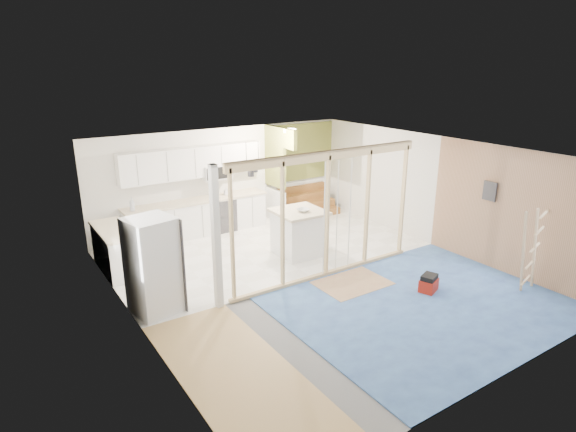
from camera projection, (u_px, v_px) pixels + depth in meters
room at (315, 218)px, 9.31m from camera, size 7.01×8.01×2.61m
floor_overlays at (315, 277)px, 9.80m from camera, size 7.00×8.00×0.03m
stud_frame at (305, 206)px, 9.10m from camera, size 4.66×0.14×2.60m
base_cabinets at (176, 226)px, 11.40m from camera, size 4.45×2.24×0.93m
upper_cabinets at (195, 163)px, 11.75m from camera, size 3.60×0.41×0.85m
green_partition at (296, 184)px, 13.40m from camera, size 2.25×1.51×2.60m
pot_rack at (253, 167)px, 10.44m from camera, size 0.52×0.52×0.72m
sheathing_panel at (516, 214)px, 9.55m from camera, size 0.02×4.00×2.60m
electrical_panel at (490, 191)px, 9.89m from camera, size 0.04×0.30×0.40m
ceiling_light at (290, 131)px, 12.05m from camera, size 0.32×0.32×0.08m
fridge at (154, 266)px, 8.19m from camera, size 0.88×0.86×1.73m
island at (299, 233)px, 10.81m from camera, size 1.10×1.10×1.04m
bowl at (303, 210)px, 10.56m from camera, size 0.32×0.32×0.07m
soap_bottle_a at (132, 204)px, 10.95m from camera, size 0.15×0.15×0.33m
soap_bottle_b at (226, 191)px, 12.30m from camera, size 0.08×0.09×0.18m
toolbox at (429, 284)px, 9.13m from camera, size 0.44×0.39×0.35m
ladder at (531, 250)px, 8.93m from camera, size 0.89×0.11×1.66m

